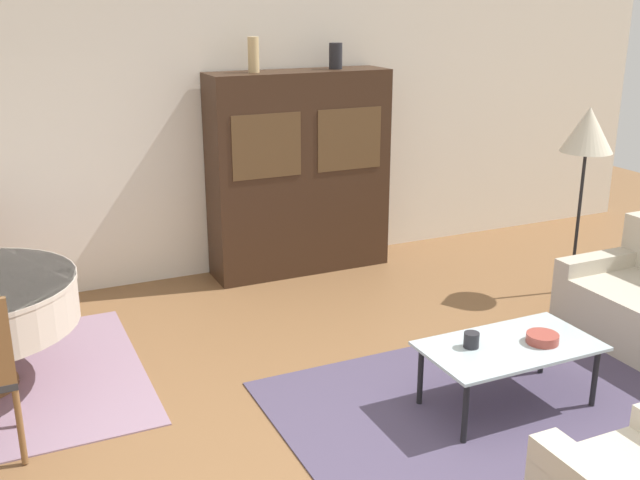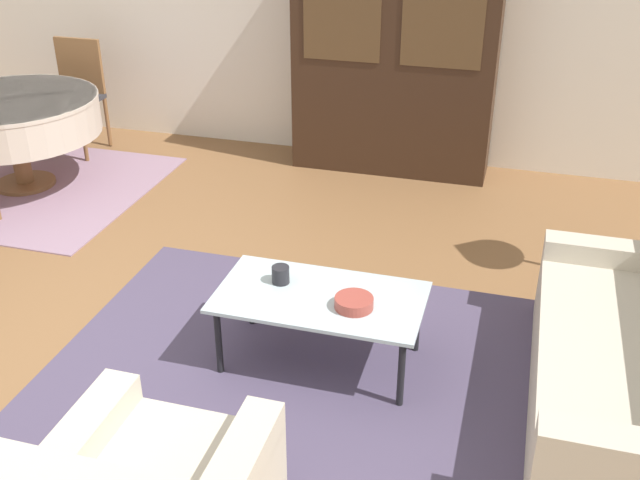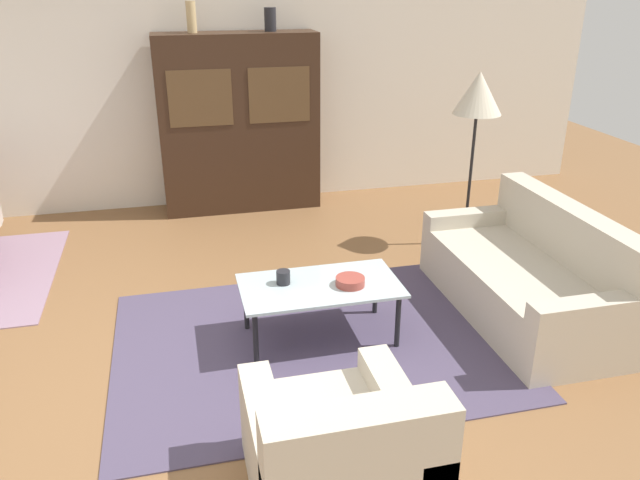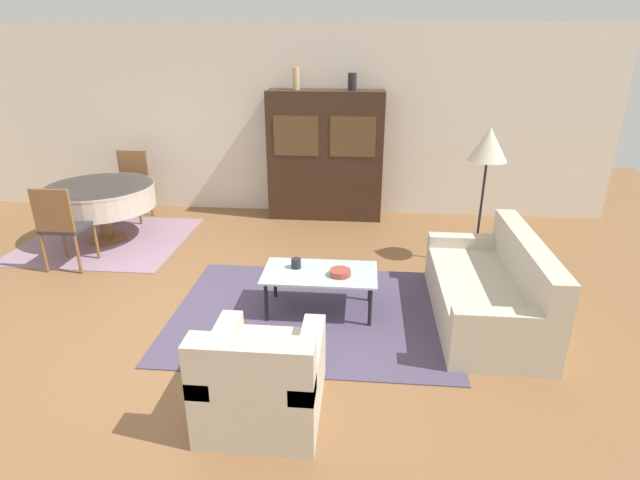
# 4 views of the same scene
# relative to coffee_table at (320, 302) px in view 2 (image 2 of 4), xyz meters

# --- Properties ---
(ground_plane) EXTENTS (14.00, 14.00, 0.00)m
(ground_plane) POSITION_rel_coffee_table_xyz_m (-1.07, -0.51, -0.38)
(ground_plane) COLOR brown
(area_rug) EXTENTS (2.66, 2.02, 0.01)m
(area_rug) POSITION_rel_coffee_table_xyz_m (-0.08, -0.06, -0.38)
(area_rug) COLOR #4C425B
(area_rug) RESTS_ON ground_plane
(dining_rug) EXTENTS (2.03, 1.86, 0.01)m
(dining_rug) POSITION_rel_coffee_table_xyz_m (-2.97, 1.58, -0.38)
(dining_rug) COLOR gray
(dining_rug) RESTS_ON ground_plane
(coffee_table) EXTENTS (1.09, 0.60, 0.41)m
(coffee_table) POSITION_rel_coffee_table_xyz_m (0.00, 0.00, 0.00)
(coffee_table) COLOR black
(coffee_table) RESTS_ON area_rug
(display_cabinet) EXTENTS (1.64, 0.46, 1.83)m
(display_cabinet) POSITION_rel_coffee_table_xyz_m (-0.18, 2.84, 0.53)
(display_cabinet) COLOR #382316
(display_cabinet) RESTS_ON ground_plane
(dining_table) EXTENTS (1.36, 1.36, 0.74)m
(dining_table) POSITION_rel_coffee_table_xyz_m (-2.99, 1.61, 0.21)
(dining_table) COLOR brown
(dining_table) RESTS_ON dining_rug
(dining_chair_far) EXTENTS (0.44, 0.44, 0.98)m
(dining_chair_far) POSITION_rel_coffee_table_xyz_m (-2.99, 2.51, 0.18)
(dining_chair_far) COLOR brown
(dining_chair_far) RESTS_ON dining_rug
(cup) EXTENTS (0.09, 0.09, 0.09)m
(cup) POSITION_rel_coffee_table_xyz_m (-0.24, 0.07, 0.09)
(cup) COLOR #232328
(cup) RESTS_ON coffee_table
(bowl) EXTENTS (0.20, 0.20, 0.06)m
(bowl) POSITION_rel_coffee_table_xyz_m (0.20, -0.06, 0.07)
(bowl) COLOR #9E4238
(bowl) RESTS_ON coffee_table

